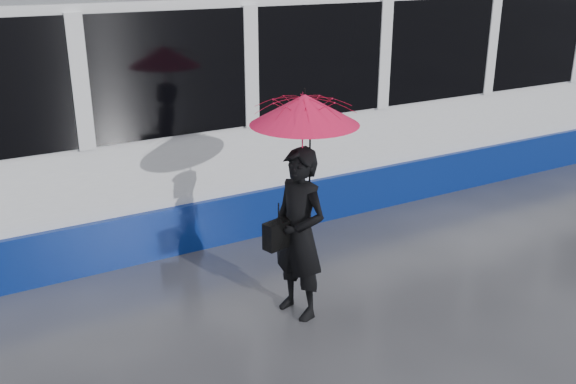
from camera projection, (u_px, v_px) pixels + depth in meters
ground at (208, 302)px, 6.82m from camera, size 90.00×90.00×0.00m
rails at (137, 221)px, 8.85m from camera, size 34.00×1.51×0.02m
tram at (359, 80)px, 10.01m from camera, size 26.00×2.56×3.35m
woman at (299, 234)px, 6.32m from camera, size 0.57×0.73×1.76m
umbrella at (304, 131)px, 5.98m from camera, size 1.26×1.26×1.19m
handbag at (279, 234)px, 6.22m from camera, size 0.34×0.21×0.45m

